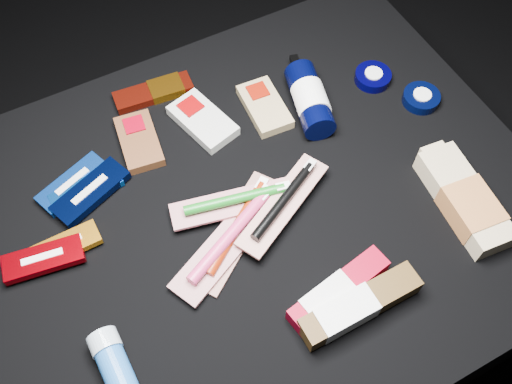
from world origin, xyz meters
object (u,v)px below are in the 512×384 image
bodywash_bottle (465,201)px  toothpaste_carton_red (335,293)px  deodorant_stick (114,366)px  lotion_bottle (310,99)px

bodywash_bottle → toothpaste_carton_red: bodywash_bottle is taller
deodorant_stick → toothpaste_carton_red: 0.34m
toothpaste_carton_red → deodorant_stick: bearing=161.4°
lotion_bottle → deodorant_stick: 0.56m
toothpaste_carton_red → bodywash_bottle: bearing=-2.6°
bodywash_bottle → deodorant_stick: size_ratio=1.97×
deodorant_stick → toothpaste_carton_red: size_ratio=0.60×
bodywash_bottle → deodorant_stick: (-0.60, 0.02, 0.00)m
deodorant_stick → toothpaste_carton_red: bearing=-10.0°
bodywash_bottle → toothpaste_carton_red: bearing=-167.1°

